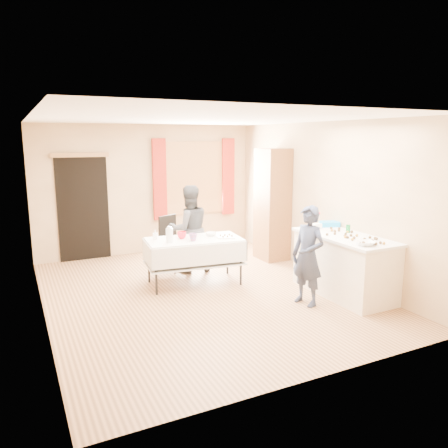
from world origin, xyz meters
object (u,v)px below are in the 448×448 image
party_table (194,257)px  woman (189,229)px  chair (174,254)px  counter (344,265)px  girl (308,256)px  cabinet (272,205)px

party_table → woman: (0.18, 0.66, 0.32)m
party_table → woman: bearing=81.2°
chair → counter: bearing=-75.7°
chair → girl: (1.12, -2.42, 0.42)m
chair → girl: bearing=-89.5°
girl → chair: bearing=-169.2°
cabinet → girl: (-0.84, -2.28, -0.36)m
party_table → girl: girl is taller
cabinet → girl: cabinet is taller
cabinet → counter: (-0.10, -2.19, -0.62)m
counter → chair: (-1.86, 2.33, -0.16)m
counter → woman: (-1.66, 2.09, 0.31)m
chair → girl: size_ratio=0.69×
counter → woman: size_ratio=1.07×
counter → girl: size_ratio=1.16×
party_table → girl: (1.10, -1.52, 0.26)m
chair → woman: 0.57m
counter → woman: woman is taller
party_table → woman: 0.75m
cabinet → party_table: bearing=-158.8°
cabinet → chair: cabinet is taller
woman → chair: bearing=-45.9°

